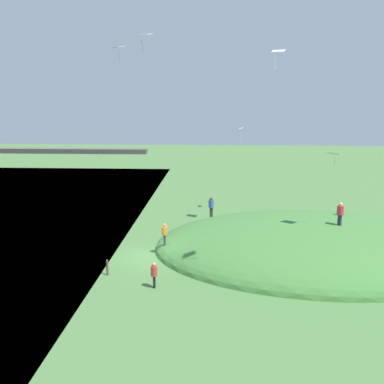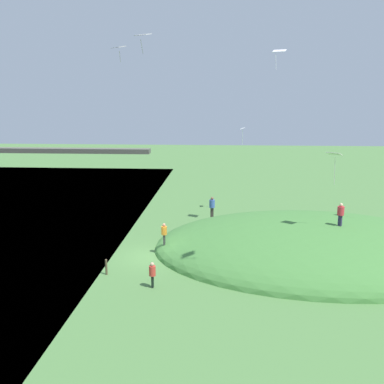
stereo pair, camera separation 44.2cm
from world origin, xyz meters
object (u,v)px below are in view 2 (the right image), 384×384
(kite_4, at_px, (243,130))
(kite_5, at_px, (143,35))
(person_with_child, at_px, (152,272))
(mooring_post, at_px, (106,267))
(person_walking_path, at_px, (212,205))
(kite_8, at_px, (119,48))
(person_watching_kites, at_px, (164,231))
(kite_2, at_px, (334,156))
(person_on_hilltop, at_px, (341,212))
(kite_6, at_px, (279,51))

(kite_4, xyz_separation_m, kite_5, (-6.87, -14.50, 6.52))
(person_with_child, bearing_deg, mooring_post, 66.46)
(person_walking_path, relative_size, kite_8, 1.42)
(kite_4, bearing_deg, person_walking_path, -115.97)
(person_watching_kites, bearing_deg, kite_5, -13.61)
(kite_2, xyz_separation_m, kite_4, (-5.54, 12.11, 0.93))
(person_on_hilltop, relative_size, kite_5, 1.45)
(person_walking_path, bearing_deg, kite_6, -11.03)
(person_walking_path, distance_m, kite_8, 14.81)
(person_walking_path, distance_m, kite_5, 15.89)
(kite_2, height_order, kite_5, kite_5)
(person_on_hilltop, height_order, mooring_post, person_on_hilltop)
(person_with_child, xyz_separation_m, kite_8, (-4.02, 10.36, 13.97))
(person_with_child, bearing_deg, person_on_hilltop, -59.24)
(kite_5, bearing_deg, person_with_child, -75.73)
(kite_2, xyz_separation_m, mooring_post, (-14.86, -3.86, -6.79))
(kite_6, bearing_deg, mooring_post, -138.86)
(kite_6, bearing_deg, person_with_child, -125.36)
(kite_2, height_order, kite_8, kite_8)
(kite_8, relative_size, mooring_post, 1.23)
(person_on_hilltop, relative_size, person_with_child, 1.05)
(kite_6, bearing_deg, kite_2, -63.96)
(kite_5, relative_size, kite_6, 0.71)
(mooring_post, bearing_deg, kite_4, 59.74)
(kite_2, relative_size, kite_8, 1.84)
(kite_2, bearing_deg, person_watching_kites, 179.85)
(person_watching_kites, bearing_deg, kite_4, 157.51)
(person_walking_path, xyz_separation_m, mooring_post, (-6.56, -10.30, -1.68))
(person_on_hilltop, bearing_deg, mooring_post, -110.18)
(kite_8, bearing_deg, person_on_hilltop, -13.62)
(person_watching_kites, relative_size, kite_8, 1.27)
(person_with_child, distance_m, kite_5, 14.14)
(kite_5, bearing_deg, person_watching_kites, 72.12)
(kite_2, xyz_separation_m, kite_5, (-12.41, -2.38, 7.45))
(kite_4, height_order, kite_5, kite_5)
(kite_2, distance_m, kite_8, 18.05)
(person_watching_kites, bearing_deg, person_walking_path, 156.83)
(person_walking_path, xyz_separation_m, kite_8, (-7.32, -1.64, 12.78))
(person_on_hilltop, bearing_deg, kite_5, -113.21)
(person_on_hilltop, height_order, person_walking_path, person_on_hilltop)
(person_walking_path, xyz_separation_m, kite_6, (5.18, -0.05, 12.58))
(kite_2, bearing_deg, kite_4, 114.59)
(kite_4, relative_size, kite_6, 1.04)
(person_watching_kites, relative_size, kite_6, 0.99)
(person_walking_path, height_order, kite_8, kite_8)
(person_watching_kites, bearing_deg, mooring_post, -35.43)
(person_on_hilltop, distance_m, kite_6, 13.47)
(person_watching_kites, distance_m, kite_2, 12.90)
(kite_4, bearing_deg, mooring_post, -120.26)
(kite_6, relative_size, kite_8, 1.29)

